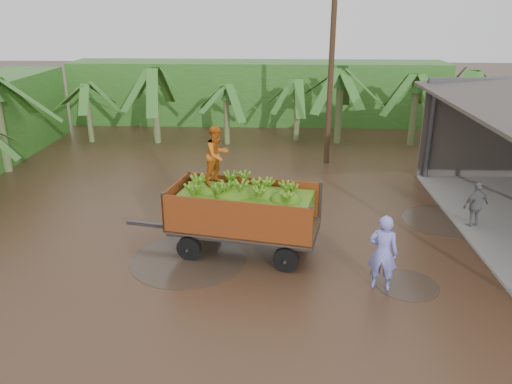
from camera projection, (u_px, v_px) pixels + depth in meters
ground at (303, 236)px, 15.52m from camera, size 100.00×100.00×0.00m
hedge_north at (258, 92)px, 29.91m from camera, size 22.00×3.00×3.60m
banana_trailer at (244, 210)px, 14.16m from camera, size 5.91×2.83×3.61m
man_blue at (383, 253)px, 12.35m from camera, size 0.83×0.67×2.00m
man_grey at (476, 205)px, 15.82m from camera, size 1.00×0.70×1.57m
utility_pole at (331, 66)px, 21.22m from camera, size 1.20×0.24×8.46m
banana_plants at (197, 123)px, 22.09m from camera, size 24.48×20.46×4.11m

